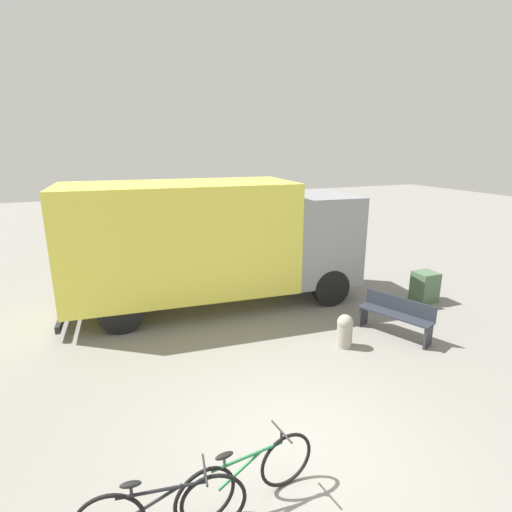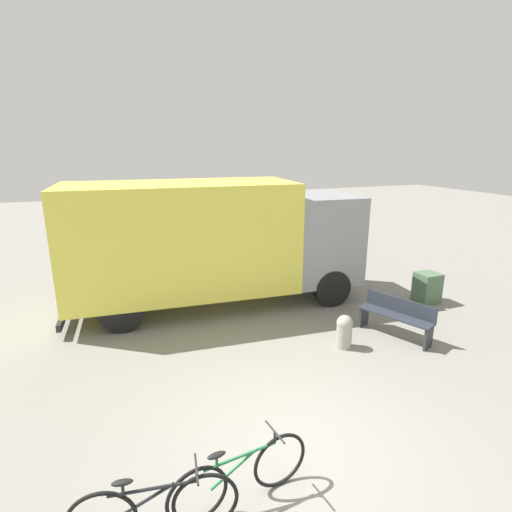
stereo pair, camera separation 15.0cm
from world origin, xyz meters
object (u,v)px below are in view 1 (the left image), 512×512
object	(u,v)px
delivery_truck	(212,239)
utility_box	(425,287)
bollard_near_bench	(345,329)
park_bench	(396,314)
bicycle_near	(163,511)
bicycle_middle	(248,476)

from	to	relation	value
delivery_truck	utility_box	xyz separation A→B (m)	(5.39, -1.98, -1.38)
delivery_truck	bollard_near_bench	distance (m)	4.07
park_bench	bollard_near_bench	size ratio (longest dim) A/B	2.33
delivery_truck	bollard_near_bench	xyz separation A→B (m)	(1.88, -3.32, -1.40)
park_bench	utility_box	bearing A→B (deg)	-80.41
bicycle_near	bicycle_middle	size ratio (longest dim) A/B	1.00
bicycle_near	bollard_near_bench	world-z (taller)	bicycle_near
park_bench	bollard_near_bench	distance (m)	1.37
park_bench	delivery_truck	bearing A→B (deg)	22.47
bicycle_near	bicycle_middle	world-z (taller)	same
bicycle_middle	utility_box	bearing A→B (deg)	24.50
utility_box	delivery_truck	bearing A→B (deg)	159.80
utility_box	bollard_near_bench	bearing A→B (deg)	-159.02
bollard_near_bench	utility_box	size ratio (longest dim) A/B	0.88
park_bench	utility_box	xyz separation A→B (m)	(2.14, 1.32, -0.09)
bicycle_near	utility_box	size ratio (longest dim) A/B	2.21
bicycle_near	utility_box	distance (m)	8.86
delivery_truck	utility_box	world-z (taller)	delivery_truck
bicycle_near	bollard_near_bench	xyz separation A→B (m)	(4.28, 2.90, -0.01)
park_bench	bicycle_middle	world-z (taller)	park_bench
park_bench	bicycle_middle	distance (m)	5.44
delivery_truck	bollard_near_bench	world-z (taller)	delivery_truck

